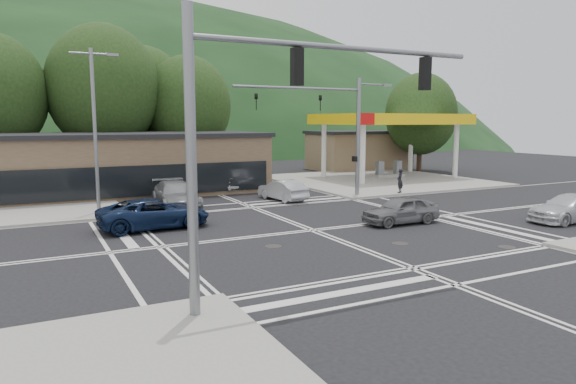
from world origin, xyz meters
name	(u,v)px	position (x,y,z in m)	size (l,w,h in m)	color
ground	(312,230)	(0.00, 0.00, 0.00)	(120.00, 120.00, 0.00)	black
sidewalk_ne	(377,180)	(15.00, 15.00, 0.07)	(16.00, 16.00, 0.15)	gray
gas_station_canopy	(390,122)	(16.99, 15.99, 5.04)	(12.32, 8.34, 5.75)	silver
convenience_store	(359,151)	(20.00, 25.00, 1.90)	(10.00, 6.00, 3.80)	#846B4F
commercial_row	(91,167)	(-8.00, 17.00, 2.00)	(24.00, 8.00, 4.00)	brown
hill_north	(92,147)	(0.00, 90.00, 0.00)	(252.00, 126.00, 140.00)	#173317
tree_n_b	(103,88)	(-6.00, 24.00, 7.79)	(9.00, 9.00, 12.98)	#382619
tree_n_c	(188,106)	(1.00, 24.00, 6.49)	(7.60, 7.60, 10.87)	#382619
tree_n_e	(143,99)	(-2.00, 28.00, 7.14)	(8.40, 8.40, 11.98)	#382619
tree_ne	(421,114)	(24.00, 20.00, 5.84)	(7.20, 7.20, 9.99)	#382619
streetlight_nw	(96,123)	(-8.44, 9.00, 5.05)	(2.50, 0.25, 9.00)	slate
signal_mast_ne	(343,122)	(6.95, 8.20, 5.07)	(11.65, 0.30, 8.00)	slate
signal_mast_sw	(257,122)	(-6.39, -8.20, 5.12)	(9.14, 0.28, 8.00)	slate
car_blue_west	(154,213)	(-6.58, 3.87, 0.73)	(2.43, 5.28, 1.47)	#0D1A39
car_grey_center	(401,210)	(4.79, -0.60, 0.69)	(1.64, 4.07, 1.39)	slate
car_silver_east	(570,208)	(12.93, -4.12, 0.70)	(1.96, 4.81, 1.40)	silver
car_queue_a	(283,190)	(2.89, 9.00, 0.67)	(1.42, 4.07, 1.34)	#B6B9BE
car_queue_b	(223,180)	(1.00, 15.27, 0.82)	(1.94, 4.81, 1.64)	white
car_northbound	(176,195)	(-4.16, 9.00, 0.80)	(2.24, 5.51, 1.60)	slate
pedestrian	(400,181)	(11.32, 7.50, 1.00)	(0.62, 0.41, 1.70)	black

